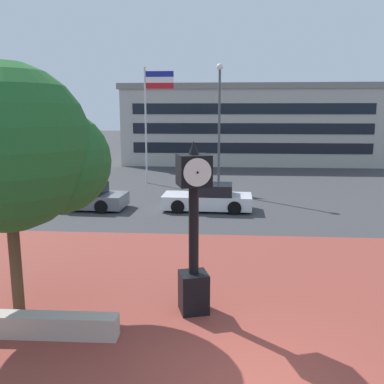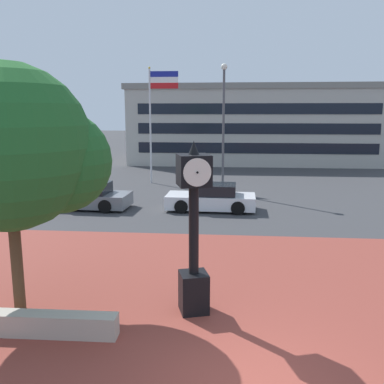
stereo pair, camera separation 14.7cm
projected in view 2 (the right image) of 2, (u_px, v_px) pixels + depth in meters
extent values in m
cube|color=brown|center=(246.00, 317.00, 9.85)|extent=(44.00, 13.30, 0.01)
cube|color=#ADA393|center=(43.00, 324.00, 9.02)|extent=(3.21, 0.45, 0.50)
cube|color=black|center=(194.00, 292.00, 10.07)|extent=(0.80, 0.80, 0.96)
cylinder|color=black|center=(194.00, 230.00, 9.78)|extent=(0.23, 0.23, 2.09)
cube|color=black|center=(194.00, 170.00, 9.52)|extent=(0.88, 0.88, 0.71)
cylinder|color=silver|center=(191.00, 168.00, 9.88)|extent=(0.60, 0.21, 0.62)
sphere|color=black|center=(190.00, 168.00, 9.90)|extent=(0.05, 0.05, 0.05)
cylinder|color=silver|center=(197.00, 172.00, 9.17)|extent=(0.60, 0.21, 0.62)
sphere|color=black|center=(197.00, 173.00, 9.15)|extent=(0.05, 0.05, 0.05)
cone|color=black|center=(194.00, 148.00, 9.43)|extent=(0.25, 0.25, 0.30)
cylinder|color=#4C3823|center=(17.00, 262.00, 9.89)|extent=(0.27, 0.27, 2.52)
sphere|color=#236028|center=(7.00, 147.00, 9.39)|extent=(3.76, 3.76, 3.76)
sphere|color=#236028|center=(59.00, 162.00, 9.93)|extent=(2.44, 2.44, 2.44)
cube|color=silver|center=(211.00, 201.00, 20.53)|extent=(4.31, 1.89, 0.64)
cube|color=black|center=(215.00, 190.00, 20.40)|extent=(2.00, 1.58, 0.56)
cylinder|color=black|center=(181.00, 207.00, 19.89)|extent=(0.65, 0.24, 0.64)
cylinder|color=black|center=(186.00, 199.00, 21.51)|extent=(0.65, 0.24, 0.64)
cylinder|color=black|center=(238.00, 208.00, 19.59)|extent=(0.65, 0.24, 0.64)
cylinder|color=black|center=(238.00, 201.00, 21.21)|extent=(0.65, 0.24, 0.64)
cube|color=slate|center=(83.00, 199.00, 20.95)|extent=(4.67, 2.07, 0.64)
cube|color=black|center=(87.00, 188.00, 20.82)|extent=(2.18, 1.70, 0.56)
cylinder|color=black|center=(48.00, 205.00, 20.31)|extent=(0.65, 0.25, 0.64)
cylinder|color=black|center=(64.00, 197.00, 22.01)|extent=(0.65, 0.25, 0.64)
cylinder|color=black|center=(105.00, 206.00, 19.94)|extent=(0.65, 0.25, 0.64)
cylinder|color=black|center=(117.00, 199.00, 21.63)|extent=(0.65, 0.25, 0.64)
cylinder|color=silver|center=(150.00, 127.00, 27.78)|extent=(0.12, 0.12, 7.40)
sphere|color=gold|center=(149.00, 68.00, 27.07)|extent=(0.14, 0.14, 0.14)
cube|color=navy|center=(164.00, 74.00, 27.06)|extent=(1.80, 0.02, 0.36)
cube|color=white|center=(164.00, 80.00, 27.13)|extent=(1.80, 0.02, 0.36)
cube|color=red|center=(164.00, 86.00, 27.20)|extent=(1.80, 0.02, 0.36)
cube|color=#B2ADA3|center=(253.00, 126.00, 41.85)|extent=(22.52, 12.56, 6.59)
cube|color=gray|center=(254.00, 89.00, 41.19)|extent=(22.97, 12.81, 0.50)
cube|color=black|center=(256.00, 148.00, 35.99)|extent=(20.27, 0.04, 0.90)
cube|color=black|center=(257.00, 129.00, 35.68)|extent=(20.27, 0.04, 0.90)
cube|color=black|center=(257.00, 109.00, 35.38)|extent=(20.27, 0.04, 0.90)
cylinder|color=#4C4C51|center=(223.00, 133.00, 24.25)|extent=(0.14, 0.14, 7.02)
sphere|color=white|center=(224.00, 67.00, 23.57)|extent=(0.36, 0.36, 0.36)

